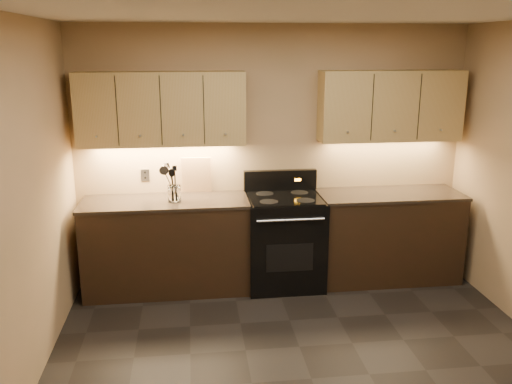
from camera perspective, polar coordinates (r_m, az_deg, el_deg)
The scene contains 16 objects.
floor at distance 4.26m, azimuth 5.85°, elevation -18.96°, with size 4.00×4.00×0.00m, color black.
ceiling at distance 3.54m, azimuth 7.03°, elevation 18.53°, with size 4.00×4.00×0.00m, color silver.
wall_back at distance 5.60m, azimuth 1.71°, elevation 3.97°, with size 4.00×0.04×2.60m, color tan.
wall_left at distance 3.78m, azimuth -24.62°, elevation -2.93°, with size 0.04×4.00×2.60m, color tan.
counter_left at distance 5.49m, azimuth -9.36°, elevation -5.54°, with size 1.62×0.62×0.93m.
counter_right at distance 5.84m, azimuth 13.66°, elevation -4.49°, with size 1.46×0.62×0.93m.
stove at distance 5.53m, azimuth 2.97°, elevation -5.02°, with size 0.76×0.68×1.14m.
upper_cab_left at distance 5.32m, azimuth -9.92°, elevation 8.61°, with size 1.60×0.30×0.70m, color tan.
upper_cab_right at distance 5.68m, azimuth 13.97°, elevation 8.80°, with size 1.44×0.30×0.70m, color tan.
outlet_plate at distance 5.59m, azimuth -11.59°, elevation 1.76°, with size 0.09×0.01×0.12m, color #B2B5BA.
utensil_crock at distance 5.29m, azimuth -8.59°, elevation -0.18°, with size 0.16×0.16×0.16m.
cutting_board at distance 5.54m, azimuth -6.28°, elevation 1.81°, with size 0.30×0.02×0.37m, color #DDA977.
black_spoon at distance 5.29m, azimuth -8.73°, elevation 1.00°, with size 0.06×0.06×0.33m, color black, non-canonical shape.
black_turner at distance 5.24m, azimuth -8.49°, elevation 0.99°, with size 0.08×0.08×0.34m, color black, non-canonical shape.
steel_spatula at distance 5.26m, azimuth -8.30°, elevation 1.30°, with size 0.08×0.08×0.39m, color silver, non-canonical shape.
steel_skimmer at distance 5.25m, azimuth -8.34°, elevation 1.03°, with size 0.09×0.09×0.35m, color silver, non-canonical shape.
Camera 1 is at (-0.84, -3.43, 2.38)m, focal length 38.00 mm.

